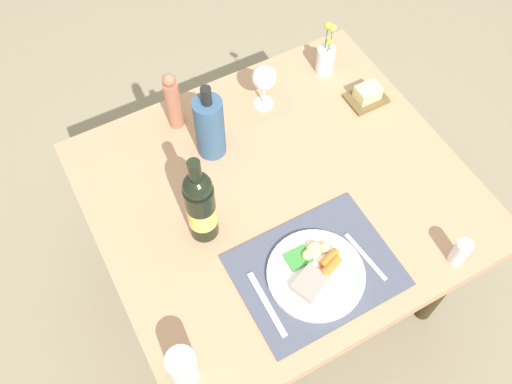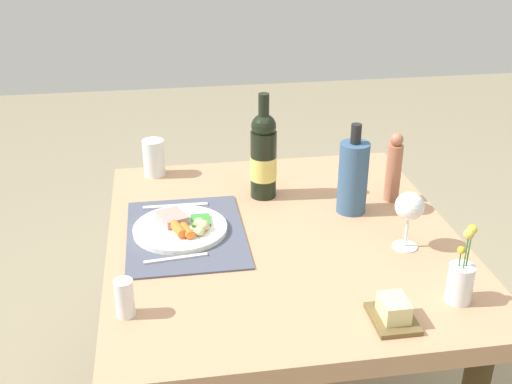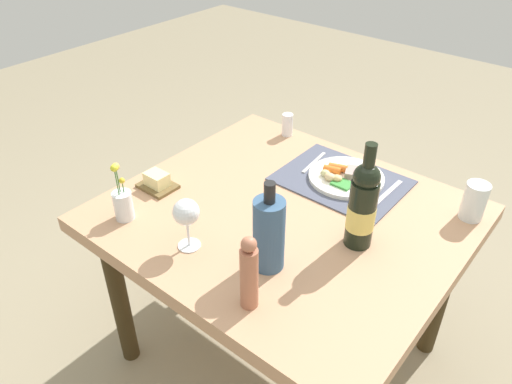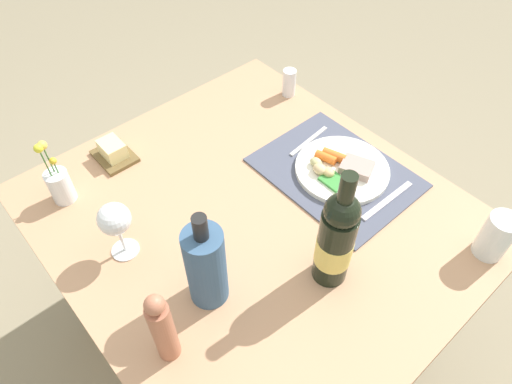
{
  "view_description": "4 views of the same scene",
  "coord_description": "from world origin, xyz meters",
  "px_view_note": "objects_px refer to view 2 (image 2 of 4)",
  "views": [
    {
      "loc": [
        -0.49,
        -0.74,
        2.15
      ],
      "look_at": [
        -0.09,
        -0.02,
        0.8
      ],
      "focal_mm": 38.49,
      "sensor_mm": 36.0,
      "label": 1
    },
    {
      "loc": [
        1.58,
        -0.33,
        1.64
      ],
      "look_at": [
        -0.06,
        -0.07,
        0.84
      ],
      "focal_mm": 44.68,
      "sensor_mm": 36.0,
      "label": 2
    },
    {
      "loc": [
        -0.77,
        1.08,
        1.71
      ],
      "look_at": [
        0.06,
        0.07,
        0.81
      ],
      "focal_mm": 34.76,
      "sensor_mm": 36.0,
      "label": 3
    },
    {
      "loc": [
        -0.6,
        0.51,
        1.7
      ],
      "look_at": [
        0.03,
        -0.04,
        0.75
      ],
      "focal_mm": 32.29,
      "sensor_mm": 36.0,
      "label": 4
    }
  ],
  "objects_px": {
    "pepper_mill": "(394,169)",
    "cooler_bottle": "(353,177)",
    "fork": "(175,206)",
    "salt_shaker": "(125,298)",
    "dining_table": "(282,260)",
    "wine_bottle": "(263,156)",
    "water_tumbler": "(154,160)",
    "flower_vase": "(461,280)",
    "dinner_plate": "(181,227)",
    "knife": "(176,258)",
    "wine_glass": "(409,208)",
    "butter_dish": "(393,312)"
  },
  "relations": [
    {
      "from": "pepper_mill",
      "to": "cooler_bottle",
      "type": "distance_m",
      "value": 0.16
    },
    {
      "from": "fork",
      "to": "salt_shaker",
      "type": "relative_size",
      "value": 2.11
    },
    {
      "from": "dining_table",
      "to": "wine_bottle",
      "type": "relative_size",
      "value": 3.24
    },
    {
      "from": "cooler_bottle",
      "to": "pepper_mill",
      "type": "bearing_deg",
      "value": 110.1
    },
    {
      "from": "water_tumbler",
      "to": "flower_vase",
      "type": "distance_m",
      "value": 1.13
    },
    {
      "from": "wine_bottle",
      "to": "water_tumbler",
      "type": "xyz_separation_m",
      "value": [
        -0.22,
        -0.35,
        -0.08
      ]
    },
    {
      "from": "dining_table",
      "to": "salt_shaker",
      "type": "distance_m",
      "value": 0.56
    },
    {
      "from": "dining_table",
      "to": "dinner_plate",
      "type": "distance_m",
      "value": 0.31
    },
    {
      "from": "dinner_plate",
      "to": "salt_shaker",
      "type": "relative_size",
      "value": 2.86
    },
    {
      "from": "knife",
      "to": "pepper_mill",
      "type": "bearing_deg",
      "value": 104.82
    },
    {
      "from": "fork",
      "to": "water_tumbler",
      "type": "bearing_deg",
      "value": -166.58
    },
    {
      "from": "wine_bottle",
      "to": "wine_glass",
      "type": "distance_m",
      "value": 0.51
    },
    {
      "from": "knife",
      "to": "flower_vase",
      "type": "height_order",
      "value": "flower_vase"
    },
    {
      "from": "flower_vase",
      "to": "cooler_bottle",
      "type": "height_order",
      "value": "cooler_bottle"
    },
    {
      "from": "fork",
      "to": "wine_bottle",
      "type": "bearing_deg",
      "value": 100.22
    },
    {
      "from": "cooler_bottle",
      "to": "wine_glass",
      "type": "relative_size",
      "value": 1.69
    },
    {
      "from": "dining_table",
      "to": "butter_dish",
      "type": "bearing_deg",
      "value": 21.73
    },
    {
      "from": "dining_table",
      "to": "wine_glass",
      "type": "distance_m",
      "value": 0.41
    },
    {
      "from": "knife",
      "to": "wine_bottle",
      "type": "height_order",
      "value": "wine_bottle"
    },
    {
      "from": "water_tumbler",
      "to": "cooler_bottle",
      "type": "xyz_separation_m",
      "value": [
        0.37,
        0.6,
        0.06
      ]
    },
    {
      "from": "butter_dish",
      "to": "salt_shaker",
      "type": "height_order",
      "value": "salt_shaker"
    },
    {
      "from": "pepper_mill",
      "to": "cooler_bottle",
      "type": "xyz_separation_m",
      "value": [
        0.06,
        -0.15,
        0.01
      ]
    },
    {
      "from": "salt_shaker",
      "to": "cooler_bottle",
      "type": "distance_m",
      "value": 0.81
    },
    {
      "from": "salt_shaker",
      "to": "butter_dish",
      "type": "bearing_deg",
      "value": 78.99
    },
    {
      "from": "flower_vase",
      "to": "salt_shaker",
      "type": "bearing_deg",
      "value": -94.8
    },
    {
      "from": "salt_shaker",
      "to": "flower_vase",
      "type": "xyz_separation_m",
      "value": [
        0.07,
        0.8,
        0.01
      ]
    },
    {
      "from": "salt_shaker",
      "to": "flower_vase",
      "type": "height_order",
      "value": "flower_vase"
    },
    {
      "from": "water_tumbler",
      "to": "fork",
      "type": "bearing_deg",
      "value": 12.5
    },
    {
      "from": "fork",
      "to": "salt_shaker",
      "type": "xyz_separation_m",
      "value": [
        0.54,
        -0.14,
        0.04
      ]
    },
    {
      "from": "butter_dish",
      "to": "cooler_bottle",
      "type": "height_order",
      "value": "cooler_bottle"
    },
    {
      "from": "water_tumbler",
      "to": "dinner_plate",
      "type": "bearing_deg",
      "value": 9.33
    },
    {
      "from": "water_tumbler",
      "to": "salt_shaker",
      "type": "xyz_separation_m",
      "value": [
        0.8,
        -0.08,
        -0.01
      ]
    },
    {
      "from": "wine_glass",
      "to": "wine_bottle",
      "type": "bearing_deg",
      "value": -138.78
    },
    {
      "from": "dining_table",
      "to": "flower_vase",
      "type": "relative_size",
      "value": 5.37
    },
    {
      "from": "salt_shaker",
      "to": "dinner_plate",
      "type": "bearing_deg",
      "value": 158.24
    },
    {
      "from": "knife",
      "to": "cooler_bottle",
      "type": "relative_size",
      "value": 0.61
    },
    {
      "from": "fork",
      "to": "cooler_bottle",
      "type": "xyz_separation_m",
      "value": [
        0.1,
        0.54,
        0.11
      ]
    },
    {
      "from": "butter_dish",
      "to": "water_tumbler",
      "type": "bearing_deg",
      "value": -149.91
    },
    {
      "from": "butter_dish",
      "to": "dining_table",
      "type": "bearing_deg",
      "value": -158.27
    },
    {
      "from": "salt_shaker",
      "to": "flower_vase",
      "type": "distance_m",
      "value": 0.8
    },
    {
      "from": "dinner_plate",
      "to": "fork",
      "type": "relative_size",
      "value": 1.35
    },
    {
      "from": "butter_dish",
      "to": "pepper_mill",
      "type": "height_order",
      "value": "pepper_mill"
    },
    {
      "from": "water_tumbler",
      "to": "pepper_mill",
      "type": "height_order",
      "value": "pepper_mill"
    },
    {
      "from": "knife",
      "to": "dining_table",
      "type": "bearing_deg",
      "value": 100.98
    },
    {
      "from": "wine_bottle",
      "to": "pepper_mill",
      "type": "distance_m",
      "value": 0.41
    },
    {
      "from": "dinner_plate",
      "to": "wine_glass",
      "type": "relative_size",
      "value": 1.62
    },
    {
      "from": "dinner_plate",
      "to": "butter_dish",
      "type": "distance_m",
      "value": 0.68
    },
    {
      "from": "salt_shaker",
      "to": "flower_vase",
      "type": "relative_size",
      "value": 0.46
    },
    {
      "from": "dinner_plate",
      "to": "pepper_mill",
      "type": "xyz_separation_m",
      "value": [
        -0.11,
        0.68,
        0.09
      ]
    },
    {
      "from": "dining_table",
      "to": "knife",
      "type": "bearing_deg",
      "value": -73.0
    }
  ]
}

